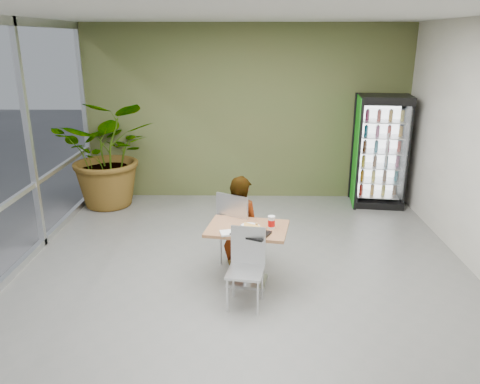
# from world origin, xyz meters

# --- Properties ---
(ground) EXTENTS (7.00, 7.00, 0.00)m
(ground) POSITION_xyz_m (0.00, 0.00, 0.00)
(ground) COLOR slate
(ground) RESTS_ON ground
(room_envelope) EXTENTS (6.00, 7.00, 3.20)m
(room_envelope) POSITION_xyz_m (0.00, 0.00, 1.60)
(room_envelope) COLOR silver
(room_envelope) RESTS_ON ground
(dining_table) EXTENTS (1.06, 0.83, 0.75)m
(dining_table) POSITION_xyz_m (0.03, 0.09, 0.54)
(dining_table) COLOR #AF7F4B
(dining_table) RESTS_ON ground
(chair_far) EXTENTS (0.63, 0.63, 1.04)m
(chair_far) POSITION_xyz_m (-0.11, 0.55, 0.61)
(chair_far) COLOR silver
(chair_far) RESTS_ON ground
(chair_near) EXTENTS (0.46, 0.47, 0.90)m
(chair_near) POSITION_xyz_m (0.03, -0.36, 0.53)
(chair_near) COLOR silver
(chair_near) RESTS_ON ground
(seated_woman) EXTENTS (0.68, 0.61, 1.55)m
(seated_woman) POSITION_xyz_m (-0.06, 0.60, 0.48)
(seated_woman) COLOR black
(seated_woman) RESTS_ON ground
(pizza_plate) EXTENTS (0.35, 0.30, 0.03)m
(pizza_plate) POSITION_xyz_m (0.06, 0.09, 0.77)
(pizza_plate) COLOR white
(pizza_plate) RESTS_ON dining_table
(soda_cup) EXTENTS (0.09, 0.09, 0.16)m
(soda_cup) POSITION_xyz_m (0.32, 0.06, 0.83)
(soda_cup) COLOR white
(soda_cup) RESTS_ON dining_table
(napkin_stack) EXTENTS (0.20, 0.20, 0.02)m
(napkin_stack) POSITION_xyz_m (-0.20, -0.12, 0.76)
(napkin_stack) COLOR white
(napkin_stack) RESTS_ON dining_table
(cafeteria_tray) EXTENTS (0.50, 0.45, 0.02)m
(cafeteria_tray) POSITION_xyz_m (0.07, -0.13, 0.76)
(cafeteria_tray) COLOR black
(cafeteria_tray) RESTS_ON dining_table
(beverage_fridge) EXTENTS (0.99, 0.80, 1.99)m
(beverage_fridge) POSITION_xyz_m (2.42, 3.08, 1.00)
(beverage_fridge) COLOR black
(beverage_fridge) RESTS_ON ground
(potted_plant) EXTENTS (1.78, 1.55, 1.94)m
(potted_plant) POSITION_xyz_m (-2.43, 2.96, 0.97)
(potted_plant) COLOR #296428
(potted_plant) RESTS_ON ground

